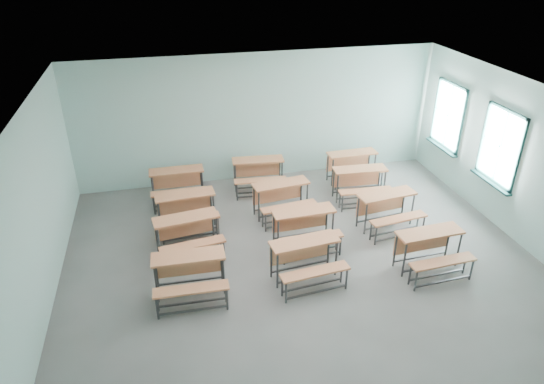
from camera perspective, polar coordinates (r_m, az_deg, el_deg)
The scene contains 13 objects.
room at distance 8.62m, azimuth 4.49°, elevation 0.28°, with size 9.04×8.04×3.24m.
desk_unit_r0c0 at distance 8.49m, azimuth -9.68°, elevation -9.19°, with size 1.27×0.88×0.78m.
desk_unit_r0c1 at distance 8.75m, azimuth 4.09°, elevation -7.51°, with size 1.33×0.96×0.78m.
desk_unit_r0c2 at distance 9.45m, azimuth 18.25°, elevation -6.09°, with size 1.29×0.90×0.78m.
desk_unit_r1c0 at distance 9.55m, azimuth -9.88°, elevation -4.54°, with size 1.35×1.00×0.78m.
desk_unit_r1c1 at distance 9.65m, azimuth 3.92°, elevation -3.79°, with size 1.28×0.88×0.78m.
desk_unit_r1c2 at distance 10.52m, azimuth 13.57°, elevation -1.68°, with size 1.34×0.99×0.78m.
desk_unit_r2c0 at distance 10.39m, azimuth -10.05°, elevation -1.71°, with size 1.30×0.91×0.78m.
desk_unit_r2c1 at distance 10.67m, azimuth 1.25°, elevation -0.40°, with size 1.34×0.98×0.78m.
desk_unit_r2c2 at distance 11.51m, azimuth 10.40°, elevation 1.37°, with size 1.30×0.92×0.78m.
desk_unit_r3c0 at distance 11.48m, azimuth -11.07°, elevation 1.22°, with size 1.25×0.84×0.78m.
desk_unit_r3c1 at distance 11.81m, azimuth -1.59°, elevation 2.55°, with size 1.32×0.95×0.78m.
desk_unit_r3c2 at distance 12.35m, azimuth 9.55°, elevation 3.33°, with size 1.28×0.88×0.78m.
Camera 1 is at (-2.33, -7.21, 5.60)m, focal length 32.00 mm.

